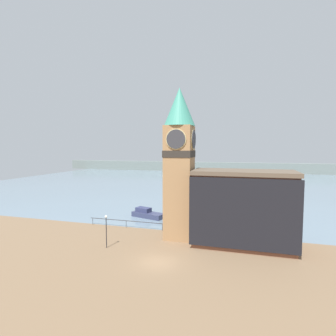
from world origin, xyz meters
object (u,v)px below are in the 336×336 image
pier_building (243,208)px  mooring_bollard_near (167,233)px  clock_tower (179,159)px  boat_near (147,214)px  lamp_post (106,225)px

pier_building → mooring_bollard_near: 11.15m
clock_tower → mooring_bollard_near: 10.57m
clock_tower → pier_building: clock_tower is taller
boat_near → mooring_bollard_near: (6.21, -8.65, -0.18)m
boat_near → lamp_post: bearing=-73.0°
mooring_bollard_near → boat_near: bearing=125.7°
boat_near → mooring_bollard_near: size_ratio=8.20×
mooring_bollard_near → clock_tower: bearing=-7.0°
pier_building → boat_near: (-16.42, 9.59, -4.21)m
clock_tower → lamp_post: (-7.81, -6.10, -7.99)m
clock_tower → lamp_post: bearing=-142.0°
pier_building → lamp_post: (-16.23, -5.39, -1.97)m
boat_near → clock_tower: bearing=-31.6°
clock_tower → mooring_bollard_near: size_ratio=26.34×
clock_tower → pier_building: bearing=-4.9°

